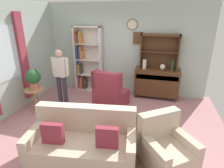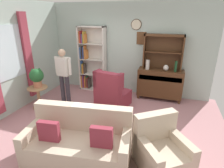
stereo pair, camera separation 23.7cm
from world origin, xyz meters
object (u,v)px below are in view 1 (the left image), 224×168
Objects in this scene: vase_round at (162,67)px; plant_stand at (35,97)px; sideboard_hutch at (160,47)px; bottle_wine at (172,66)px; person_reading at (61,73)px; vase_tall at (144,64)px; potted_plant_large at (33,78)px; couch_floral at (83,143)px; sideboard at (157,82)px; book_stack at (103,115)px; bookshelf at (86,61)px; wingback_chair at (110,94)px; coffee_table at (97,120)px; armchair_floral at (166,149)px.

plant_stand is (-3.19, -1.59, -0.63)m from vase_round.
sideboard_hutch is 3.63× the size of bottle_wine.
vase_round is 2.90m from person_reading.
vase_tall reaches higher than potted_plant_large.
potted_plant_large is (-1.93, 1.37, 0.59)m from couch_floral.
sideboard is 0.68m from vase_tall.
vase_round is 3.26m from couch_floral.
sideboard is 0.68× the size of couch_floral.
plant_stand is 2.97× the size of book_stack.
sideboard is 4.68× the size of vase_tall.
potted_plant_large is 2.46× the size of book_stack.
bookshelf is 6.93× the size of bottle_wine.
sideboard is 1.55m from wingback_chair.
vase_tall is at bearing 30.56° from plant_stand.
plant_stand is (-3.06, -1.77, -1.18)m from sideboard_hutch.
bookshelf is 3.45× the size of plant_stand.
coffee_table is at bearing -124.84° from bottle_wine.
couch_floral is (-1.51, -2.91, -0.76)m from bottle_wine.
armchair_floral reaches higher than book_stack.
vase_round is 2.49m from book_stack.
bottle_wine is at bearing 24.06° from potted_plant_large.
bookshelf reaches higher than wingback_chair.
wingback_chair is at bearing 5.61° from person_reading.
plant_stand is 0.39× the size of person_reading.
wingback_chair is (-1.59, -0.87, -0.69)m from bottle_wine.
bottle_wine is at bearing 56.52° from book_stack.
sideboard_hutch is at bearing 25.11° from person_reading.
book_stack is at bearing -118.07° from vase_round.
potted_plant_large is at bearing -151.95° from sideboard.
bookshelf is 7.56× the size of vase_tall.
couch_floral is 1.42m from armchair_floral.
book_stack is (-1.40, -2.12, -0.61)m from bottle_wine.
person_reading is (-2.85, 1.66, 0.62)m from armchair_floral.
wingback_chair is at bearing 19.72° from potted_plant_large.
vase_round is at bearing 33.92° from wingback_chair.
bookshelf is at bearing 66.53° from plant_stand.
plant_stand reaches higher than coffee_table.
bottle_wine reaches higher than vase_tall.
vase_tall is 2.87m from armchair_floral.
wingback_chair is at bearing 93.40° from coffee_table.
sideboard is 3.48m from plant_stand.
sideboard is 1.06m from sideboard_hutch.
person_reading is (-0.27, -1.18, -0.10)m from bookshelf.
wingback_chair is at bearing -146.08° from vase_round.
sideboard is at bearing 63.59° from coffee_table.
vase_round is at bearing 1.49° from vase_tall.
vase_tall is 0.55× the size of potted_plant_large.
couch_floral is (-1.25, -2.93, -0.69)m from vase_round.
coffee_table is (-1.13, -2.27, -0.16)m from sideboard.
couch_floral is at bearing -113.15° from vase_round.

